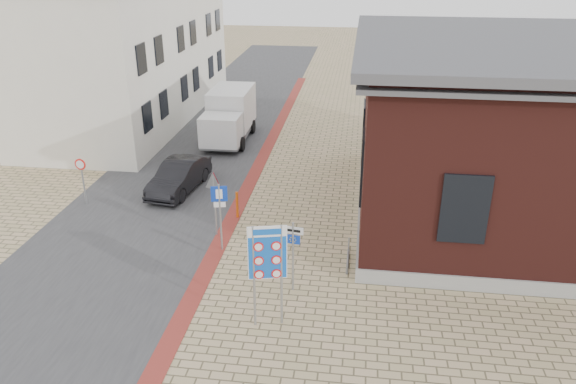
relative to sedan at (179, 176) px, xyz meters
The scene contains 16 objects.
ground 8.78m from the sedan, 56.17° to the right, with size 120.00×120.00×0.00m, color tan.
road_strip 7.78m from the sedan, 94.63° to the left, with size 7.00×60.00×0.02m, color #38383A.
curb_strip 4.02m from the sedan, 43.49° to the left, with size 0.60×40.00×0.02m, color maroon.
brick_building 14.15m from the sedan, ahead, with size 13.00×13.00×6.80m.
townhouse_near 8.49m from the sedan, 142.32° to the left, with size 7.40×6.40×8.30m.
townhouse_mid 12.95m from the sedan, 119.70° to the left, with size 7.40×6.40×9.10m.
townhouse_far 18.15m from the sedan, 110.09° to the left, with size 7.40×6.40×8.30m.
bike_rack 9.08m from the sedan, 33.99° to the right, with size 0.08×1.80×0.60m.
sedan is the anchor object (origin of this frame).
box_truck 7.09m from the sedan, 84.94° to the left, with size 2.26×5.19×2.71m.
border_sign 10.43m from the sedan, 58.38° to the right, with size 1.05×0.30×3.14m.
essen_sign 9.16m from the sedan, 49.89° to the right, with size 0.63×0.14×2.36m.
parking_sign 5.83m from the sedan, 57.57° to the right, with size 0.55×0.17×2.53m.
yield_sign 4.74m from the sedan, 55.39° to the right, with size 0.82×0.41×2.46m.
speed_sign 3.96m from the sedan, 151.69° to the right, with size 0.47×0.07×2.01m.
bollard 3.83m from the sedan, 36.48° to the right, with size 0.10×0.10×1.11m, color #D5510B.
Camera 1 is at (2.83, -14.43, 9.99)m, focal length 35.00 mm.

